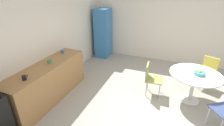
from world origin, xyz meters
name	(u,v)px	position (x,y,z in m)	size (l,w,h in m)	color
ground_plane	(162,112)	(0.00, 0.00, 0.00)	(6.00, 6.00, 0.00)	#9E998E
wall_back	(44,41)	(0.00, 3.00, 1.30)	(6.00, 0.10, 2.60)	silver
wall_side_right	(176,26)	(3.00, 0.00, 1.30)	(0.10, 6.00, 2.60)	silver
counter_block	(49,82)	(-0.44, 2.65, 0.45)	(2.24, 0.60, 0.90)	#9E7042
locker_cabinet	(103,33)	(2.55, 2.55, 0.91)	(0.60, 0.50, 1.82)	#3372B2
round_table	(194,79)	(0.68, -0.59, 0.62)	(1.13, 1.13, 0.75)	silver
chair_olive	(151,76)	(0.62, 0.40, 0.52)	(0.45, 0.45, 0.83)	silver
chair_yellow	(208,69)	(1.58, -0.99, 0.52)	(0.56, 0.56, 0.83)	silver
fruit_bowl	(200,73)	(0.66, -0.66, 0.79)	(0.23, 0.23, 0.11)	teal
mug_white	(24,78)	(-1.11, 2.57, 0.95)	(0.13, 0.08, 0.09)	black
mug_green	(49,61)	(-0.34, 2.63, 0.95)	(0.13, 0.08, 0.09)	#338C59
mug_red	(63,51)	(0.32, 2.74, 0.95)	(0.13, 0.08, 0.09)	#3F66BF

